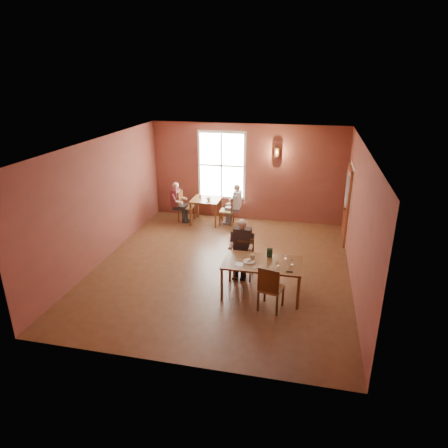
% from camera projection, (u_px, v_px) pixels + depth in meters
% --- Properties ---
extents(ground, '(6.00, 7.00, 0.01)m').
position_uv_depth(ground, '(222.00, 267.00, 9.70)').
color(ground, brown).
rests_on(ground, ground).
extents(wall_back, '(6.00, 0.04, 3.00)m').
position_uv_depth(wall_back, '(247.00, 173.00, 12.34)').
color(wall_back, brown).
rests_on(wall_back, ground).
extents(wall_front, '(6.00, 0.04, 3.00)m').
position_uv_depth(wall_front, '(171.00, 283.00, 5.97)').
color(wall_front, brown).
rests_on(wall_front, ground).
extents(wall_left, '(0.04, 7.00, 3.00)m').
position_uv_depth(wall_left, '(103.00, 200.00, 9.76)').
color(wall_left, brown).
rests_on(wall_left, ground).
extents(wall_right, '(0.04, 7.00, 3.00)m').
position_uv_depth(wall_right, '(358.00, 219.00, 8.55)').
color(wall_right, brown).
rests_on(wall_right, ground).
extents(ceiling, '(6.00, 7.00, 0.04)m').
position_uv_depth(ceiling, '(222.00, 143.00, 8.61)').
color(ceiling, white).
rests_on(ceiling, wall_back).
extents(window, '(1.36, 0.10, 1.96)m').
position_uv_depth(window, '(221.00, 166.00, 12.38)').
color(window, white).
rests_on(window, wall_back).
extents(door, '(0.12, 1.04, 2.10)m').
position_uv_depth(door, '(346.00, 205.00, 10.82)').
color(door, maroon).
rests_on(door, ground).
extents(wall_sconce, '(0.16, 0.16, 0.28)m').
position_uv_depth(wall_sconce, '(277.00, 152.00, 11.82)').
color(wall_sconce, brown).
rests_on(wall_sconce, wall_back).
extents(main_table, '(1.63, 0.91, 0.76)m').
position_uv_depth(main_table, '(262.00, 278.00, 8.40)').
color(main_table, brown).
rests_on(main_table, ground).
extents(chair_diner_main, '(0.40, 0.40, 0.90)m').
position_uv_depth(chair_diner_main, '(244.00, 260.00, 9.07)').
color(chair_diner_main, '#462E18').
rests_on(chair_diner_main, ground).
extents(diner_main, '(0.52, 0.52, 1.29)m').
position_uv_depth(diner_main, '(244.00, 252.00, 8.97)').
color(diner_main, '#462E1E').
rests_on(diner_main, ground).
extents(chair_empty, '(0.51, 0.51, 0.97)m').
position_uv_depth(chair_empty, '(271.00, 287.00, 7.85)').
color(chair_empty, '#422815').
rests_on(chair_empty, ground).
extents(plate_food, '(0.28, 0.28, 0.03)m').
position_uv_depth(plate_food, '(249.00, 261.00, 8.27)').
color(plate_food, white).
rests_on(plate_food, main_table).
extents(sandwich, '(0.09, 0.08, 0.11)m').
position_uv_depth(sandwich, '(253.00, 258.00, 8.34)').
color(sandwich, tan).
rests_on(sandwich, main_table).
extents(goblet_a, '(0.09, 0.09, 0.18)m').
position_uv_depth(goblet_a, '(285.00, 258.00, 8.23)').
color(goblet_a, white).
rests_on(goblet_a, main_table).
extents(goblet_b, '(0.09, 0.09, 0.19)m').
position_uv_depth(goblet_b, '(291.00, 264.00, 7.97)').
color(goblet_b, white).
rests_on(goblet_b, main_table).
extents(goblet_c, '(0.09, 0.09, 0.17)m').
position_uv_depth(goblet_c, '(277.00, 265.00, 7.97)').
color(goblet_c, white).
rests_on(goblet_c, main_table).
extents(menu_stand, '(0.12, 0.07, 0.19)m').
position_uv_depth(menu_stand, '(270.00, 253.00, 8.45)').
color(menu_stand, '#21442A').
rests_on(menu_stand, main_table).
extents(knife, '(0.18, 0.11, 0.00)m').
position_uv_depth(knife, '(257.00, 267.00, 8.04)').
color(knife, silver).
rests_on(knife, main_table).
extents(napkin, '(0.18, 0.18, 0.01)m').
position_uv_depth(napkin, '(239.00, 264.00, 8.17)').
color(napkin, white).
rests_on(napkin, main_table).
extents(sunglasses, '(0.13, 0.05, 0.02)m').
position_uv_depth(sunglasses, '(289.00, 272.00, 7.85)').
color(sunglasses, black).
rests_on(sunglasses, main_table).
extents(second_table, '(0.87, 0.87, 0.77)m').
position_uv_depth(second_table, '(206.00, 211.00, 12.41)').
color(second_table, brown).
rests_on(second_table, ground).
extents(chair_diner_white, '(0.40, 0.40, 0.90)m').
position_uv_depth(chair_diner_white, '(227.00, 210.00, 12.25)').
color(chair_diner_white, '#543117').
rests_on(chair_diner_white, ground).
extents(diner_white, '(0.49, 0.49, 1.22)m').
position_uv_depth(diner_white, '(228.00, 205.00, 12.19)').
color(diner_white, white).
rests_on(diner_white, ground).
extents(chair_diner_maroon, '(0.43, 0.43, 0.96)m').
position_uv_depth(chair_diner_maroon, '(186.00, 206.00, 12.50)').
color(chair_diner_maroon, brown).
rests_on(chair_diner_maroon, ground).
extents(diner_maroon, '(0.49, 0.49, 1.22)m').
position_uv_depth(diner_maroon, '(185.00, 202.00, 12.46)').
color(diner_maroon, '#4F1416').
rests_on(diner_maroon, ground).
extents(cup_a, '(0.14, 0.14, 0.10)m').
position_uv_depth(cup_a, '(209.00, 199.00, 12.11)').
color(cup_a, white).
rests_on(cup_a, second_table).
extents(cup_b, '(0.10, 0.10, 0.09)m').
position_uv_depth(cup_b, '(200.00, 196.00, 12.38)').
color(cup_b, silver).
rests_on(cup_b, second_table).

